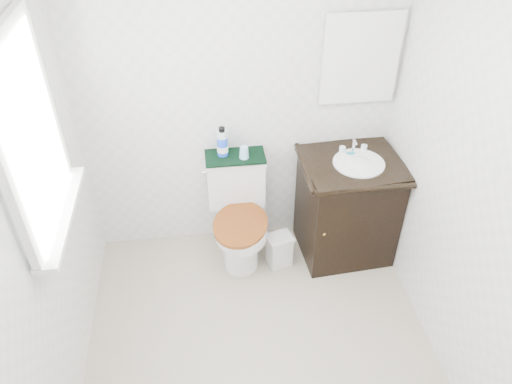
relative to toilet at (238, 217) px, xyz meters
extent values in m
plane|color=#ABA38A|center=(0.05, -0.97, -0.35)|extent=(2.40, 2.40, 0.00)
plane|color=silver|center=(0.05, 0.23, 0.85)|extent=(2.40, 0.00, 2.40)
plane|color=silver|center=(-1.05, -0.97, 0.85)|extent=(0.00, 2.40, 2.40)
plane|color=silver|center=(1.15, -0.97, 0.85)|extent=(0.00, 2.40, 2.40)
cube|color=white|center=(-1.02, -0.72, 1.20)|extent=(0.02, 0.70, 0.90)
cube|color=silver|center=(0.85, 0.21, 1.10)|extent=(0.50, 0.02, 0.60)
cylinder|color=white|center=(0.00, -0.15, -0.15)|extent=(0.26, 0.26, 0.39)
cube|color=white|center=(0.00, 0.10, -0.15)|extent=(0.26, 0.28, 0.39)
cube|color=white|center=(0.00, 0.12, 0.23)|extent=(0.41, 0.18, 0.37)
cube|color=white|center=(0.00, 0.12, 0.43)|extent=(0.43, 0.20, 0.03)
cylinder|color=white|center=(0.00, -0.19, 0.04)|extent=(0.37, 0.37, 0.08)
cylinder|color=brown|center=(0.00, -0.19, 0.09)|extent=(0.47, 0.47, 0.03)
cube|color=black|center=(0.80, -0.06, 0.04)|extent=(0.68, 0.59, 0.78)
cube|color=black|center=(0.80, -0.06, 0.45)|extent=(0.72, 0.63, 0.04)
cylinder|color=white|center=(0.83, -0.09, 0.47)|extent=(0.35, 0.35, 0.01)
ellipsoid|color=white|center=(0.83, -0.09, 0.42)|extent=(0.31, 0.31, 0.15)
cylinder|color=silver|center=(0.83, 0.06, 0.52)|extent=(0.02, 0.02, 0.10)
cube|color=silver|center=(0.29, -0.17, -0.23)|extent=(0.20, 0.17, 0.24)
cube|color=silver|center=(0.29, -0.17, -0.10)|extent=(0.22, 0.19, 0.03)
cube|color=black|center=(0.00, 0.12, 0.46)|extent=(0.42, 0.22, 0.02)
cylinder|color=blue|center=(-0.08, 0.15, 0.54)|extent=(0.08, 0.08, 0.14)
cylinder|color=silver|center=(-0.08, 0.15, 0.63)|extent=(0.08, 0.08, 0.05)
cylinder|color=black|center=(-0.08, 0.15, 0.67)|extent=(0.04, 0.04, 0.03)
cone|color=#9AD6FD|center=(0.06, 0.09, 0.51)|extent=(0.07, 0.07, 0.09)
ellipsoid|color=#1A6F7D|center=(0.81, 0.02, 0.48)|extent=(0.08, 0.05, 0.02)
camera|label=1|loc=(-0.22, -2.81, 2.40)|focal=35.00mm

